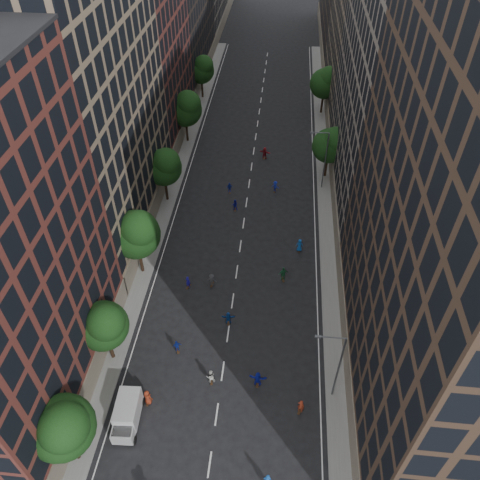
{
  "coord_description": "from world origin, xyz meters",
  "views": [
    {
      "loc": [
        4.13,
        -11.26,
        40.84
      ],
      "look_at": [
        0.05,
        30.48,
        2.0
      ],
      "focal_mm": 35.0,
      "sensor_mm": 36.0,
      "label": 1
    }
  ],
  "objects_px": {
    "streetlamp_far": "(324,158)",
    "cargo_van": "(127,414)",
    "streetlamp_near": "(337,364)",
    "skater_1": "(267,480)"
  },
  "relations": [
    {
      "from": "streetlamp_near",
      "to": "cargo_van",
      "type": "distance_m",
      "value": 19.11
    },
    {
      "from": "streetlamp_near",
      "to": "cargo_van",
      "type": "bearing_deg",
      "value": -166.34
    },
    {
      "from": "streetlamp_far",
      "to": "cargo_van",
      "type": "height_order",
      "value": "streetlamp_far"
    },
    {
      "from": "streetlamp_near",
      "to": "cargo_van",
      "type": "relative_size",
      "value": 1.99
    },
    {
      "from": "skater_1",
      "to": "streetlamp_near",
      "type": "bearing_deg",
      "value": -127.62
    },
    {
      "from": "streetlamp_near",
      "to": "streetlamp_far",
      "type": "xyz_separation_m",
      "value": [
        0.0,
        33.0,
        0.0
      ]
    },
    {
      "from": "streetlamp_far",
      "to": "cargo_van",
      "type": "bearing_deg",
      "value": -115.91
    },
    {
      "from": "streetlamp_near",
      "to": "skater_1",
      "type": "height_order",
      "value": "streetlamp_near"
    },
    {
      "from": "streetlamp_far",
      "to": "skater_1",
      "type": "distance_m",
      "value": 42.19
    },
    {
      "from": "cargo_van",
      "to": "skater_1",
      "type": "xyz_separation_m",
      "value": [
        12.73,
        -4.2,
        -0.35
      ]
    }
  ]
}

